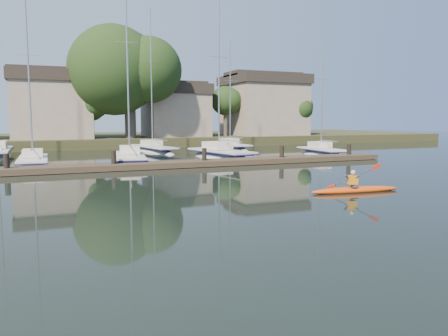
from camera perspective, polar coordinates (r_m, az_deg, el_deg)
name	(u,v)px	position (r m, az deg, el deg)	size (l,w,h in m)	color
ground	(260,209)	(15.64, 4.70, -5.36)	(160.00, 160.00, 0.00)	black
kayak	(355,189)	(19.85, 16.74, -2.59)	(4.31, 1.14, 1.37)	#D54E10
dock	(161,165)	(28.63, -8.24, 0.44)	(34.00, 2.00, 1.80)	#423826
sailboat_1	(33,168)	(32.19, -23.64, -0.04)	(2.01, 7.78, 12.69)	silver
sailboat_2	(130,165)	(32.37, -12.18, 0.37)	(3.41, 9.11, 14.73)	silver
sailboat_3	(221,161)	(35.14, -0.45, 0.96)	(3.83, 8.90, 13.91)	silver
sailboat_4	(322,157)	(38.90, 12.66, 1.38)	(2.33, 6.81, 11.43)	silver
sailboat_6	(154,154)	(42.12, -9.16, 1.86)	(3.35, 9.36, 14.58)	silver
sailboat_7	(231,151)	(44.91, 0.91, 2.22)	(2.27, 7.59, 12.12)	silver
shore	(119,118)	(54.57, -13.56, 6.39)	(90.00, 25.25, 12.75)	#2A3219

